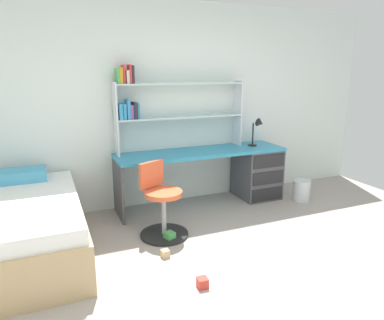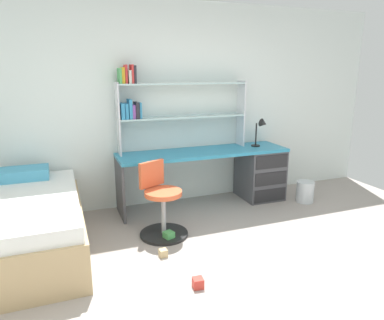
{
  "view_description": "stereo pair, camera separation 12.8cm",
  "coord_description": "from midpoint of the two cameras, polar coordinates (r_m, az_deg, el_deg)",
  "views": [
    {
      "loc": [
        -1.62,
        -1.93,
        1.74
      ],
      "look_at": [
        -0.21,
        1.43,
        0.81
      ],
      "focal_mm": 33.11,
      "sensor_mm": 36.0,
      "label": 1
    },
    {
      "loc": [
        -1.5,
        -1.98,
        1.74
      ],
      "look_at": [
        -0.21,
        1.43,
        0.81
      ],
      "focal_mm": 33.11,
      "sensor_mm": 36.0,
      "label": 2
    }
  ],
  "objects": [
    {
      "name": "room_shell",
      "position": [
        3.24,
        -16.98,
        5.75
      ],
      "size": [
        5.93,
        5.86,
        2.59
      ],
      "color": "silver",
      "rests_on": "ground_plane"
    },
    {
      "name": "desk_lamp",
      "position": [
        4.89,
        9.92,
        5.17
      ],
      "size": [
        0.2,
        0.17,
        0.38
      ],
      "color": "black",
      "rests_on": "desk"
    },
    {
      "name": "bed_platform",
      "position": [
        3.78,
        -26.48,
        -9.87
      ],
      "size": [
        1.08,
        1.8,
        0.7
      ],
      "color": "tan",
      "rests_on": "ground_plane"
    },
    {
      "name": "bookshelf_hutch",
      "position": [
        4.47,
        -5.62,
        9.17
      ],
      "size": [
        1.68,
        0.22,
        1.07
      ],
      "color": "silver",
      "rests_on": "desk"
    },
    {
      "name": "desk",
      "position": [
        4.9,
        7.3,
        -1.53
      ],
      "size": [
        2.22,
        0.58,
        0.73
      ],
      "color": "teal",
      "rests_on": "ground_plane"
    },
    {
      "name": "waste_bin",
      "position": [
        5.08,
        16.54,
        -4.72
      ],
      "size": [
        0.24,
        0.24,
        0.28
      ],
      "primitive_type": "cylinder",
      "color": "silver",
      "rests_on": "ground_plane"
    },
    {
      "name": "toy_block_red_2",
      "position": [
        3.08,
        0.46,
        -19.18
      ],
      "size": [
        0.09,
        0.09,
        0.08
      ],
      "primitive_type": "cube",
      "rotation": [
        0.0,
        0.0,
        1.49
      ],
      "color": "red",
      "rests_on": "ground_plane"
    },
    {
      "name": "ground_plane",
      "position": [
        3.05,
        13.82,
        -21.19
      ],
      "size": [
        5.93,
        5.86,
        0.02
      ],
      "primitive_type": "cube",
      "color": "#9E938C"
    },
    {
      "name": "toy_block_green_1",
      "position": [
        3.81,
        -4.62,
        -12.17
      ],
      "size": [
        0.12,
        0.12,
        0.1
      ],
      "primitive_type": "cube",
      "rotation": [
        0.0,
        0.0,
        0.34
      ],
      "color": "#479E51",
      "rests_on": "ground_plane"
    },
    {
      "name": "swivel_chair",
      "position": [
        3.83,
        -5.86,
        -7.62
      ],
      "size": [
        0.52,
        0.52,
        0.8
      ],
      "color": "black",
      "rests_on": "ground_plane"
    },
    {
      "name": "toy_block_natural_0",
      "position": [
        3.52,
        -5.41,
        -14.77
      ],
      "size": [
        0.08,
        0.08,
        0.07
      ],
      "primitive_type": "cube",
      "rotation": [
        0.0,
        0.0,
        0.08
      ],
      "color": "tan",
      "rests_on": "ground_plane"
    }
  ]
}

